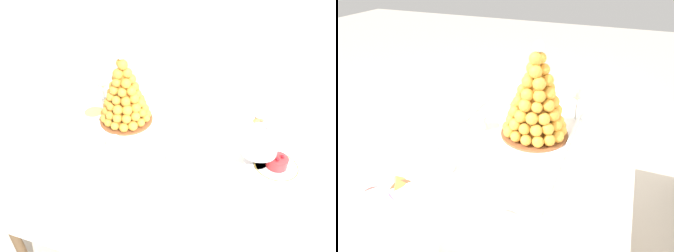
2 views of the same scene
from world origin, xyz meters
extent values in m
cylinder|color=brown|center=(-0.57, -0.36, 0.39)|extent=(0.04, 0.04, 0.77)
cylinder|color=brown|center=(-0.57, 0.36, 0.39)|extent=(0.04, 0.04, 0.77)
cube|color=brown|center=(0.00, 0.00, 0.78)|extent=(1.26, 0.84, 0.02)
cube|color=white|center=(0.00, 0.00, 0.80)|extent=(1.32, 0.90, 0.00)
cube|color=white|center=(0.00, -0.45, 0.67)|extent=(1.32, 0.01, 0.25)
cube|color=white|center=(0.00, 0.45, 0.67)|extent=(1.32, 0.01, 0.25)
cube|color=white|center=(-0.66, 0.00, 0.67)|extent=(0.01, 0.90, 0.25)
cube|color=white|center=(-0.12, 0.03, 0.80)|extent=(0.67, 0.41, 0.01)
cube|color=white|center=(-0.12, -0.18, 0.81)|extent=(0.67, 0.01, 0.02)
cube|color=white|center=(-0.12, 0.23, 0.81)|extent=(0.67, 0.01, 0.02)
cube|color=white|center=(-0.46, 0.03, 0.81)|extent=(0.01, 0.41, 0.02)
cube|color=white|center=(0.21, 0.03, 0.81)|extent=(0.01, 0.41, 0.02)
cylinder|color=white|center=(-0.12, 0.03, 0.80)|extent=(0.38, 0.38, 0.00)
cylinder|color=brown|center=(-0.17, 0.10, 0.81)|extent=(0.24, 0.24, 0.01)
cone|color=#BC7D2B|center=(-0.17, 0.10, 0.96)|extent=(0.16, 0.16, 0.29)
sphere|color=gold|center=(-0.07, 0.10, 0.84)|extent=(0.04, 0.04, 0.04)
sphere|color=gold|center=(-0.08, 0.14, 0.83)|extent=(0.04, 0.04, 0.04)
sphere|color=gold|center=(-0.10, 0.17, 0.84)|extent=(0.04, 0.04, 0.04)
sphere|color=gold|center=(-0.14, 0.19, 0.83)|extent=(0.05, 0.05, 0.05)
sphere|color=gold|center=(-0.18, 0.20, 0.83)|extent=(0.04, 0.04, 0.04)
sphere|color=gold|center=(-0.22, 0.18, 0.83)|extent=(0.04, 0.04, 0.04)
sphere|color=gold|center=(-0.25, 0.16, 0.83)|extent=(0.04, 0.04, 0.04)
sphere|color=gold|center=(-0.26, 0.12, 0.83)|extent=(0.04, 0.04, 0.04)
sphere|color=gold|center=(-0.26, 0.08, 0.84)|extent=(0.05, 0.05, 0.05)
sphere|color=gold|center=(-0.25, 0.04, 0.84)|extent=(0.04, 0.04, 0.04)
sphere|color=gold|center=(-0.22, 0.02, 0.84)|extent=(0.04, 0.04, 0.04)
sphere|color=gold|center=(-0.18, 0.01, 0.84)|extent=(0.04, 0.04, 0.04)
sphere|color=gold|center=(-0.14, 0.01, 0.83)|extent=(0.04, 0.04, 0.04)
sphere|color=gold|center=(-0.10, 0.03, 0.84)|extent=(0.04, 0.04, 0.04)
sphere|color=gold|center=(-0.08, 0.06, 0.84)|extent=(0.04, 0.04, 0.04)
sphere|color=gold|center=(-0.09, 0.13, 0.87)|extent=(0.04, 0.04, 0.04)
sphere|color=gold|center=(-0.11, 0.16, 0.87)|extent=(0.04, 0.04, 0.04)
sphere|color=gold|center=(-0.15, 0.18, 0.87)|extent=(0.04, 0.04, 0.04)
sphere|color=gold|center=(-0.19, 0.18, 0.87)|extent=(0.04, 0.04, 0.04)
sphere|color=gold|center=(-0.22, 0.16, 0.87)|extent=(0.04, 0.04, 0.04)
sphere|color=gold|center=(-0.25, 0.13, 0.87)|extent=(0.04, 0.04, 0.04)
sphere|color=gold|center=(-0.25, 0.09, 0.87)|extent=(0.05, 0.05, 0.05)
sphere|color=gold|center=(-0.24, 0.05, 0.87)|extent=(0.04, 0.04, 0.04)
sphere|color=gold|center=(-0.21, 0.03, 0.87)|extent=(0.04, 0.04, 0.04)
sphere|color=gold|center=(-0.17, 0.02, 0.87)|extent=(0.04, 0.04, 0.04)
sphere|color=gold|center=(-0.13, 0.03, 0.87)|extent=(0.04, 0.04, 0.04)
sphere|color=gold|center=(-0.10, 0.05, 0.87)|extent=(0.04, 0.04, 0.04)
sphere|color=gold|center=(-0.08, 0.09, 0.87)|extent=(0.04, 0.04, 0.04)
sphere|color=gold|center=(-0.11, 0.15, 0.91)|extent=(0.04, 0.04, 0.04)
sphere|color=gold|center=(-0.15, 0.17, 0.91)|extent=(0.04, 0.04, 0.04)
sphere|color=gold|center=(-0.19, 0.17, 0.91)|extent=(0.04, 0.04, 0.04)
sphere|color=gold|center=(-0.22, 0.15, 0.91)|extent=(0.04, 0.04, 0.04)
sphere|color=gold|center=(-0.24, 0.11, 0.91)|extent=(0.04, 0.04, 0.04)
sphere|color=gold|center=(-0.23, 0.07, 0.91)|extent=(0.04, 0.04, 0.04)
sphere|color=gold|center=(-0.21, 0.04, 0.91)|extent=(0.04, 0.04, 0.04)
sphere|color=gold|center=(-0.17, 0.03, 0.91)|extent=(0.04, 0.04, 0.04)
sphere|color=gold|center=(-0.13, 0.04, 0.91)|extent=(0.05, 0.05, 0.05)
sphere|color=gold|center=(-0.10, 0.07, 0.91)|extent=(0.04, 0.04, 0.04)
sphere|color=gold|center=(-0.10, 0.11, 0.91)|extent=(0.04, 0.04, 0.04)
sphere|color=gold|center=(-0.14, 0.15, 0.94)|extent=(0.04, 0.04, 0.04)
sphere|color=gold|center=(-0.18, 0.16, 0.94)|extent=(0.04, 0.04, 0.04)
sphere|color=gold|center=(-0.21, 0.14, 0.94)|extent=(0.04, 0.04, 0.04)
sphere|color=gold|center=(-0.23, 0.10, 0.94)|extent=(0.05, 0.05, 0.05)
sphere|color=gold|center=(-0.21, 0.06, 0.94)|extent=(0.04, 0.04, 0.04)
sphere|color=gold|center=(-0.18, 0.04, 0.95)|extent=(0.04, 0.04, 0.04)
sphere|color=gold|center=(-0.14, 0.05, 0.94)|extent=(0.04, 0.04, 0.04)
sphere|color=gold|center=(-0.11, 0.08, 0.94)|extent=(0.04, 0.04, 0.04)
sphere|color=gold|center=(-0.11, 0.12, 0.94)|extent=(0.04, 0.04, 0.04)
sphere|color=gold|center=(-0.16, 0.15, 0.98)|extent=(0.04, 0.04, 0.04)
sphere|color=gold|center=(-0.20, 0.14, 0.98)|extent=(0.04, 0.04, 0.04)
sphere|color=gold|center=(-0.21, 0.10, 0.98)|extent=(0.04, 0.04, 0.04)
sphere|color=gold|center=(-0.20, 0.06, 0.98)|extent=(0.04, 0.04, 0.04)
sphere|color=gold|center=(-0.16, 0.06, 0.98)|extent=(0.04, 0.04, 0.04)
sphere|color=gold|center=(-0.12, 0.08, 0.98)|extent=(0.04, 0.04, 0.04)
sphere|color=gold|center=(-0.13, 0.12, 0.98)|extent=(0.04, 0.04, 0.04)
sphere|color=gold|center=(-0.17, 0.14, 1.02)|extent=(0.04, 0.04, 0.04)
sphere|color=gold|center=(-0.20, 0.11, 1.01)|extent=(0.04, 0.04, 0.04)
sphere|color=gold|center=(-0.18, 0.07, 1.01)|extent=(0.04, 0.04, 0.04)
sphere|color=gold|center=(-0.14, 0.08, 1.01)|extent=(0.04, 0.04, 0.04)
sphere|color=gold|center=(-0.14, 0.12, 1.02)|extent=(0.04, 0.04, 0.04)
sphere|color=gold|center=(-0.18, 0.12, 1.05)|extent=(0.04, 0.04, 0.04)
sphere|color=gold|center=(-0.18, 0.08, 1.05)|extent=(0.05, 0.05, 0.05)
sphere|color=gold|center=(-0.15, 0.10, 1.05)|extent=(0.04, 0.04, 0.04)
sphere|color=gold|center=(-0.18, 0.11, 1.09)|extent=(0.04, 0.04, 0.04)
sphere|color=gold|center=(-0.16, 0.10, 1.09)|extent=(0.04, 0.04, 0.04)
sphere|color=white|center=(-0.17, 0.10, 1.13)|extent=(0.04, 0.04, 0.04)
cylinder|color=silver|center=(-0.38, -0.10, 0.83)|extent=(0.06, 0.06, 0.05)
cylinder|color=#F4EAC6|center=(-0.38, -0.10, 0.82)|extent=(0.06, 0.06, 0.02)
cylinder|color=white|center=(-0.38, -0.10, 0.83)|extent=(0.06, 0.06, 0.01)
sphere|color=brown|center=(-0.38, -0.10, 0.84)|extent=(0.02, 0.02, 0.02)
cylinder|color=silver|center=(-0.13, -0.10, 0.83)|extent=(0.06, 0.06, 0.05)
cylinder|color=brown|center=(-0.13, -0.10, 0.82)|extent=(0.05, 0.05, 0.02)
cylinder|color=#8C603D|center=(-0.13, -0.10, 0.84)|extent=(0.05, 0.05, 0.02)
sphere|color=brown|center=(-0.12, -0.11, 0.85)|extent=(0.02, 0.02, 0.02)
cylinder|color=silver|center=(0.12, -0.09, 0.83)|extent=(0.06, 0.06, 0.05)
cylinder|color=brown|center=(0.12, -0.09, 0.82)|extent=(0.05, 0.05, 0.02)
cylinder|color=#8C603D|center=(0.12, -0.09, 0.84)|extent=(0.05, 0.05, 0.02)
sphere|color=brown|center=(0.12, -0.08, 0.85)|extent=(0.02, 0.02, 0.02)
cylinder|color=white|center=(-0.33, 0.08, 0.82)|extent=(0.10, 0.10, 0.02)
cylinder|color=#F2CC59|center=(-0.33, 0.08, 0.83)|extent=(0.09, 0.09, 0.00)
cylinder|color=white|center=(0.43, 0.01, 0.83)|extent=(0.02, 0.02, 0.06)
cylinder|color=white|center=(0.43, 0.01, 0.93)|extent=(0.14, 0.14, 0.14)
cylinder|color=#9ED860|center=(0.46, 0.01, 0.88)|extent=(0.06, 0.05, 0.06)
cylinder|color=#F9A54C|center=(0.42, 0.02, 0.88)|extent=(0.07, 0.05, 0.06)
cylinder|color=pink|center=(0.42, -0.03, 0.88)|extent=(0.07, 0.05, 0.07)
cylinder|color=#D199D8|center=(0.47, 0.02, 0.91)|extent=(0.07, 0.05, 0.06)
cylinder|color=#F9A54C|center=(0.41, 0.02, 0.91)|extent=(0.05, 0.06, 0.05)
cylinder|color=#D199D8|center=(0.44, -0.02, 0.91)|extent=(0.06, 0.06, 0.06)
cylinder|color=#F9A54C|center=(0.43, 0.02, 0.93)|extent=(0.05, 0.05, 0.05)
cylinder|color=#E54C47|center=(0.42, 0.01, 0.93)|extent=(0.05, 0.05, 0.04)
cylinder|color=yellow|center=(0.41, -0.02, 0.93)|extent=(0.06, 0.05, 0.05)
cylinder|color=#E54C47|center=(0.46, 0.00, 0.93)|extent=(0.05, 0.05, 0.03)
cylinder|color=yellow|center=(0.43, 0.02, 0.96)|extent=(0.07, 0.06, 0.07)
cylinder|color=#D199D8|center=(0.39, 0.01, 0.96)|extent=(0.06, 0.06, 0.06)
cylinder|color=pink|center=(0.44, -0.02, 0.96)|extent=(0.06, 0.06, 0.05)
cylinder|color=yellow|center=(0.45, 0.01, 0.96)|extent=(0.07, 0.05, 0.07)
cylinder|color=brown|center=(0.42, 0.01, 0.98)|extent=(0.07, 0.06, 0.07)
cylinder|color=#F9A54C|center=(0.41, -0.01, 0.98)|extent=(0.08, 0.05, 0.08)
cylinder|color=#E54C47|center=(0.45, -0.03, 0.98)|extent=(0.06, 0.05, 0.05)
cylinder|color=#D199D8|center=(0.44, 0.02, 0.98)|extent=(0.06, 0.05, 0.06)
cylinder|color=silver|center=(-0.34, 0.22, 0.80)|extent=(0.06, 0.06, 0.00)
cylinder|color=silver|center=(-0.34, 0.22, 0.85)|extent=(0.01, 0.01, 0.09)
sphere|color=silver|center=(-0.34, 0.22, 0.93)|extent=(0.07, 0.07, 0.07)
cylinder|color=#EAE08C|center=(-0.34, 0.22, 0.92)|extent=(0.05, 0.05, 0.03)
camera|label=1|loc=(0.41, -1.01, 1.68)|focal=34.91mm
camera|label=2|loc=(0.76, 0.36, 1.39)|focal=33.00mm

